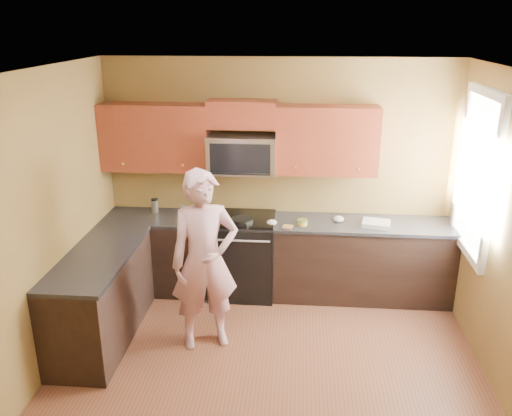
# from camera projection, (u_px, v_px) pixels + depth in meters

# --- Properties ---
(floor) EXTENTS (4.00, 4.00, 0.00)m
(floor) POSITION_uv_depth(u_px,v_px,m) (266.00, 383.00, 4.74)
(floor) COLOR brown
(floor) RESTS_ON ground
(ceiling) EXTENTS (4.00, 4.00, 0.00)m
(ceiling) POSITION_uv_depth(u_px,v_px,m) (268.00, 74.00, 3.84)
(ceiling) COLOR white
(ceiling) RESTS_ON ground
(wall_back) EXTENTS (4.00, 0.00, 4.00)m
(wall_back) POSITION_uv_depth(u_px,v_px,m) (278.00, 176.00, 6.17)
(wall_back) COLOR brown
(wall_back) RESTS_ON ground
(wall_left) EXTENTS (0.00, 4.00, 4.00)m
(wall_left) POSITION_uv_depth(u_px,v_px,m) (30.00, 237.00, 4.45)
(wall_left) COLOR brown
(wall_left) RESTS_ON ground
(cabinet_back_run) EXTENTS (4.00, 0.60, 0.88)m
(cabinet_back_run) POSITION_uv_depth(u_px,v_px,m) (276.00, 258.00, 6.19)
(cabinet_back_run) COLOR black
(cabinet_back_run) RESTS_ON floor
(cabinet_left_run) EXTENTS (0.60, 1.60, 0.88)m
(cabinet_left_run) POSITION_uv_depth(u_px,v_px,m) (101.00, 298.00, 5.30)
(cabinet_left_run) COLOR black
(cabinet_left_run) RESTS_ON floor
(countertop_back) EXTENTS (4.00, 0.62, 0.04)m
(countertop_back) POSITION_uv_depth(u_px,v_px,m) (276.00, 222.00, 6.03)
(countertop_back) COLOR black
(countertop_back) RESTS_ON cabinet_back_run
(countertop_left) EXTENTS (0.62, 1.60, 0.04)m
(countertop_left) POSITION_uv_depth(u_px,v_px,m) (98.00, 257.00, 5.14)
(countertop_left) COLOR black
(countertop_left) RESTS_ON cabinet_left_run
(stove) EXTENTS (0.76, 0.65, 0.95)m
(stove) POSITION_uv_depth(u_px,v_px,m) (242.00, 255.00, 6.19)
(stove) COLOR black
(stove) RESTS_ON floor
(microwave) EXTENTS (0.76, 0.40, 0.42)m
(microwave) POSITION_uv_depth(u_px,v_px,m) (242.00, 172.00, 5.98)
(microwave) COLOR silver
(microwave) RESTS_ON wall_back
(upper_cab_left) EXTENTS (1.22, 0.33, 0.75)m
(upper_cab_left) POSITION_uv_depth(u_px,v_px,m) (157.00, 169.00, 6.09)
(upper_cab_left) COLOR maroon
(upper_cab_left) RESTS_ON wall_back
(upper_cab_right) EXTENTS (1.12, 0.33, 0.75)m
(upper_cab_right) POSITION_uv_depth(u_px,v_px,m) (326.00, 173.00, 5.94)
(upper_cab_right) COLOR maroon
(upper_cab_right) RESTS_ON wall_back
(upper_cab_over_mw) EXTENTS (0.76, 0.33, 0.30)m
(upper_cab_over_mw) POSITION_uv_depth(u_px,v_px,m) (242.00, 114.00, 5.79)
(upper_cab_over_mw) COLOR maroon
(upper_cab_over_mw) RESTS_ON wall_back
(window) EXTENTS (0.06, 1.06, 1.66)m
(window) POSITION_uv_depth(u_px,v_px,m) (477.00, 174.00, 5.16)
(window) COLOR white
(window) RESTS_ON wall_right
(woman) EXTENTS (0.76, 0.63, 1.80)m
(woman) POSITION_uv_depth(u_px,v_px,m) (205.00, 261.00, 5.05)
(woman) COLOR #CB6583
(woman) RESTS_ON floor
(frying_pan) EXTENTS (0.37, 0.48, 0.06)m
(frying_pan) POSITION_uv_depth(u_px,v_px,m) (242.00, 223.00, 5.86)
(frying_pan) COLOR black
(frying_pan) RESTS_ON stove
(butter_tub) EXTENTS (0.11, 0.11, 0.08)m
(butter_tub) POSITION_uv_depth(u_px,v_px,m) (302.00, 225.00, 5.88)
(butter_tub) COLOR gold
(butter_tub) RESTS_ON countertop_back
(toast_slice) EXTENTS (0.13, 0.13, 0.01)m
(toast_slice) POSITION_uv_depth(u_px,v_px,m) (288.00, 227.00, 5.81)
(toast_slice) COLOR #B27F47
(toast_slice) RESTS_ON countertop_back
(napkin_a) EXTENTS (0.14, 0.15, 0.06)m
(napkin_a) POSITION_uv_depth(u_px,v_px,m) (272.00, 223.00, 5.87)
(napkin_a) COLOR silver
(napkin_a) RESTS_ON countertop_back
(napkin_b) EXTENTS (0.16, 0.16, 0.07)m
(napkin_b) POSITION_uv_depth(u_px,v_px,m) (338.00, 219.00, 5.96)
(napkin_b) COLOR silver
(napkin_b) RESTS_ON countertop_back
(dish_towel) EXTENTS (0.34, 0.30, 0.05)m
(dish_towel) POSITION_uv_depth(u_px,v_px,m) (376.00, 224.00, 5.85)
(dish_towel) COLOR silver
(dish_towel) RESTS_ON countertop_back
(travel_mug) EXTENTS (0.08, 0.08, 0.17)m
(travel_mug) POSITION_uv_depth(u_px,v_px,m) (155.00, 212.00, 6.27)
(travel_mug) COLOR silver
(travel_mug) RESTS_ON countertop_back
(glass_b) EXTENTS (0.09, 0.09, 0.12)m
(glass_b) POSITION_uv_depth(u_px,v_px,m) (183.00, 210.00, 6.18)
(glass_b) COLOR silver
(glass_b) RESTS_ON countertop_back
(glass_c) EXTENTS (0.08, 0.08, 0.12)m
(glass_c) POSITION_uv_depth(u_px,v_px,m) (195.00, 212.00, 6.09)
(glass_c) COLOR silver
(glass_c) RESTS_ON countertop_back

